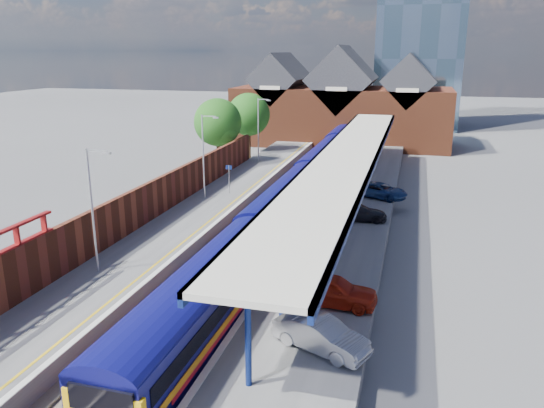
# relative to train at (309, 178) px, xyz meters

# --- Properties ---
(ground) EXTENTS (240.00, 240.00, 0.00)m
(ground) POSITION_rel_train_xyz_m (-1.49, 3.25, -2.12)
(ground) COLOR #5B5B5E
(ground) RESTS_ON ground
(ballast_bed) EXTENTS (6.00, 76.00, 0.06)m
(ballast_bed) POSITION_rel_train_xyz_m (-1.49, -6.75, -2.09)
(ballast_bed) COLOR #473D33
(ballast_bed) RESTS_ON ground
(rails) EXTENTS (4.51, 76.00, 0.14)m
(rails) POSITION_rel_train_xyz_m (-1.49, -6.75, -2.00)
(rails) COLOR slate
(rails) RESTS_ON ground
(left_platform) EXTENTS (5.00, 76.00, 1.00)m
(left_platform) POSITION_rel_train_xyz_m (-6.99, -6.75, -1.62)
(left_platform) COLOR #565659
(left_platform) RESTS_ON ground
(right_platform) EXTENTS (6.00, 76.00, 1.00)m
(right_platform) POSITION_rel_train_xyz_m (4.51, -6.75, -1.62)
(right_platform) COLOR #565659
(right_platform) RESTS_ON ground
(coping_left) EXTENTS (0.30, 76.00, 0.05)m
(coping_left) POSITION_rel_train_xyz_m (-4.64, -6.75, -1.10)
(coping_left) COLOR silver
(coping_left) RESTS_ON left_platform
(coping_right) EXTENTS (0.30, 76.00, 0.05)m
(coping_right) POSITION_rel_train_xyz_m (1.66, -6.75, -1.10)
(coping_right) COLOR silver
(coping_right) RESTS_ON right_platform
(yellow_line) EXTENTS (0.14, 76.00, 0.01)m
(yellow_line) POSITION_rel_train_xyz_m (-5.24, -6.75, -1.12)
(yellow_line) COLOR yellow
(yellow_line) RESTS_ON left_platform
(train) EXTENTS (3.00, 65.93, 3.45)m
(train) POSITION_rel_train_xyz_m (0.00, 0.00, 0.00)
(train) COLOR #0C0C54
(train) RESTS_ON ground
(canopy) EXTENTS (4.50, 52.00, 4.48)m
(canopy) POSITION_rel_train_xyz_m (3.99, -4.80, 3.13)
(canopy) COLOR navy
(canopy) RESTS_ON right_platform
(lamp_post_b) EXTENTS (1.48, 0.18, 7.00)m
(lamp_post_b) POSITION_rel_train_xyz_m (-7.86, -20.75, 2.87)
(lamp_post_b) COLOR #A5A8AA
(lamp_post_b) RESTS_ON left_platform
(lamp_post_c) EXTENTS (1.48, 0.18, 7.00)m
(lamp_post_c) POSITION_rel_train_xyz_m (-7.86, -4.75, 2.87)
(lamp_post_c) COLOR #A5A8AA
(lamp_post_c) RESTS_ON left_platform
(lamp_post_d) EXTENTS (1.48, 0.18, 7.00)m
(lamp_post_d) POSITION_rel_train_xyz_m (-7.86, 11.25, 2.87)
(lamp_post_d) COLOR #A5A8AA
(lamp_post_d) RESTS_ON left_platform
(platform_sign) EXTENTS (0.55, 0.08, 2.50)m
(platform_sign) POSITION_rel_train_xyz_m (-6.49, -2.75, 0.57)
(platform_sign) COLOR #A5A8AA
(platform_sign) RESTS_ON left_platform
(brick_wall) EXTENTS (0.35, 50.00, 3.86)m
(brick_wall) POSITION_rel_train_xyz_m (-9.59, -13.21, 0.33)
(brick_wall) COLOR brown
(brick_wall) RESTS_ON left_platform
(station_building) EXTENTS (30.00, 12.12, 13.78)m
(station_building) POSITION_rel_train_xyz_m (-1.49, 31.25, 3.33)
(station_building) COLOR brown
(station_building) RESTS_ON ground
(glass_tower) EXTENTS (14.20, 14.20, 40.30)m
(glass_tower) POSITION_rel_train_xyz_m (8.51, 53.25, 18.08)
(glass_tower) COLOR slate
(glass_tower) RESTS_ON ground
(tree_near) EXTENTS (5.20, 5.20, 8.10)m
(tree_near) POSITION_rel_train_xyz_m (-11.84, 9.16, 3.23)
(tree_near) COLOR #382314
(tree_near) RESTS_ON ground
(tree_far) EXTENTS (5.20, 5.20, 8.10)m
(tree_far) POSITION_rel_train_xyz_m (-10.84, 17.16, 3.23)
(tree_far) COLOR #382314
(tree_far) RESTS_ON ground
(parked_car_red) EXTENTS (4.51, 1.94, 1.52)m
(parked_car_red) POSITION_rel_train_xyz_m (5.44, -21.44, -0.36)
(parked_car_red) COLOR #AB210E
(parked_car_red) RESTS_ON right_platform
(parked_car_silver) EXTENTS (4.39, 2.95, 1.37)m
(parked_car_silver) POSITION_rel_train_xyz_m (5.67, -25.63, -0.44)
(parked_car_silver) COLOR #AFAEB3
(parked_car_silver) RESTS_ON right_platform
(parked_car_dark) EXTENTS (4.44, 2.28, 1.23)m
(parked_car_dark) POSITION_rel_train_xyz_m (5.18, -7.56, -0.51)
(parked_car_dark) COLOR black
(parked_car_dark) RESTS_ON right_platform
(parked_car_blue) EXTENTS (4.97, 3.58, 1.26)m
(parked_car_blue) POSITION_rel_train_xyz_m (6.36, -0.83, -0.49)
(parked_car_blue) COLOR navy
(parked_car_blue) RESTS_ON right_platform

